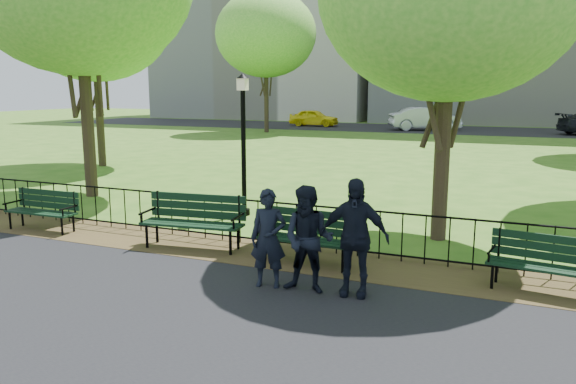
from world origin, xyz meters
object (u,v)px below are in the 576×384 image
at_px(tree_mid_w, 93,14).
at_px(sedan_silver, 425,119).
at_px(park_bench_main, 291,228).
at_px(taxi, 314,118).
at_px(person_mid, 308,240).
at_px(person_right, 354,237).
at_px(park_bench_right_a, 548,258).
at_px(person_left, 268,238).
at_px(lamppost, 243,139).
at_px(tree_far_w, 266,34).
at_px(park_bench_left_a, 194,215).
at_px(park_bench_left_b, 44,206).

bearing_deg(tree_mid_w, sedan_silver, 70.40).
height_order(park_bench_main, taxi, taxi).
bearing_deg(park_bench_main, tree_mid_w, 147.06).
bearing_deg(person_mid, person_right, 10.14).
bearing_deg(park_bench_right_a, person_left, -153.12).
distance_m(park_bench_main, lamppost, 4.07).
height_order(person_mid, person_right, person_right).
bearing_deg(tree_mid_w, tree_far_w, 94.04).
bearing_deg(lamppost, person_mid, -52.39).
relative_size(park_bench_main, person_right, 1.06).
distance_m(park_bench_left_a, person_right, 3.73).
relative_size(park_bench_left_a, tree_mid_w, 0.24).
bearing_deg(park_bench_right_a, park_bench_left_b, -171.86).
distance_m(lamppost, tree_far_w, 26.09).
distance_m(person_mid, person_right, 0.67).
height_order(park_bench_right_a, taxi, taxi).
bearing_deg(person_left, lamppost, 108.09).
xyz_separation_m(park_bench_main, person_mid, (0.82, -1.28, 0.21)).
relative_size(park_bench_main, person_left, 1.22).
height_order(person_right, sedan_silver, person_right).
distance_m(park_bench_left_a, tree_mid_w, 13.76).
distance_m(tree_mid_w, person_left, 16.15).
bearing_deg(sedan_silver, person_right, 163.52).
bearing_deg(park_bench_right_a, park_bench_main, -171.14).
xyz_separation_m(park_bench_right_a, person_left, (-3.94, -1.37, 0.23)).
bearing_deg(tree_mid_w, park_bench_main, -36.29).
height_order(person_mid, sedan_silver, sedan_silver).
xyz_separation_m(park_bench_left_b, person_mid, (6.57, -1.28, 0.28)).
height_order(park_bench_main, lamppost, lamppost).
xyz_separation_m(tree_mid_w, person_left, (11.80, -9.83, -4.99)).
bearing_deg(sedan_silver, lamppost, 157.00).
xyz_separation_m(person_left, taxi, (-12.19, 34.74, -0.09)).
distance_m(person_right, sedan_silver, 33.83).
distance_m(tree_mid_w, taxi, 25.42).
bearing_deg(park_bench_left_b, park_bench_main, -1.37).
height_order(park_bench_main, tree_mid_w, tree_mid_w).
height_order(taxi, sedan_silver, sedan_silver).
distance_m(park_bench_left_b, person_right, 7.32).
distance_m(park_bench_right_a, taxi, 37.06).
distance_m(tree_mid_w, person_mid, 16.61).
relative_size(park_bench_main, park_bench_left_a, 0.91).
height_order(park_bench_left_b, person_right, person_right).
relative_size(person_left, person_mid, 0.94).
xyz_separation_m(person_left, sedan_silver, (-3.31, 33.68, 0.06)).
distance_m(tree_mid_w, person_right, 16.99).
xyz_separation_m(park_bench_left_a, person_right, (3.51, -1.23, 0.25)).
relative_size(person_mid, taxi, 0.41).
bearing_deg(sedan_silver, taxi, 58.89).
height_order(lamppost, person_right, lamppost).
xyz_separation_m(tree_mid_w, person_right, (13.10, -9.66, -4.88)).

